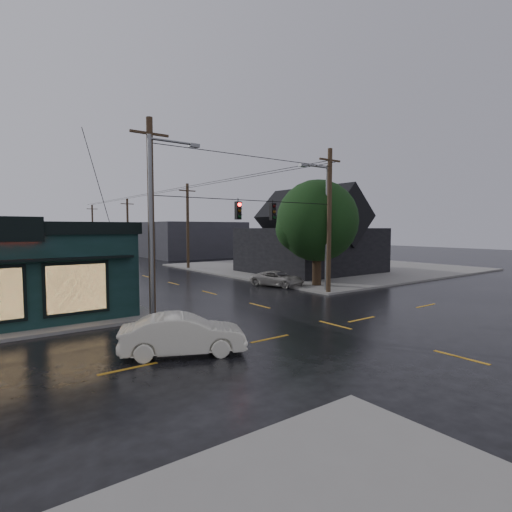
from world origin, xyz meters
TOP-DOWN VIEW (x-y plane):
  - ground_plane at (0.00, 0.00)m, footprint 160.00×160.00m
  - sidewalk_ne at (20.00, 20.00)m, footprint 28.00×28.00m
  - ne_building at (15.00, 17.00)m, footprint 12.60×11.60m
  - corner_tree at (8.29, 9.42)m, footprint 6.42×6.42m
  - utility_pole_nw at (-6.50, 6.50)m, footprint 2.00×0.32m
  - utility_pole_ne at (6.50, 6.50)m, footprint 2.00×0.32m
  - utility_pole_far_a at (6.50, 28.00)m, footprint 2.00×0.32m
  - utility_pole_far_b at (6.50, 48.00)m, footprint 2.00×0.32m
  - utility_pole_far_c at (6.50, 68.00)m, footprint 2.00×0.32m
  - span_signal_assembly at (0.10, 6.50)m, footprint 13.00×0.48m
  - streetlight_nw at (-6.80, 5.80)m, footprint 5.40×0.30m
  - streetlight_ne at (7.00, 7.20)m, footprint 5.40×0.30m
  - bg_building_east at (16.00, 45.00)m, footprint 14.00×12.00m
  - sedan_cream at (-7.86, 0.28)m, footprint 4.78×3.32m
  - suv_silver at (6.00, 11.51)m, footprint 3.28×4.76m

SIDE VIEW (x-z plane):
  - ground_plane at x=0.00m, z-range 0.00..0.00m
  - utility_pole_nw at x=-6.50m, z-range -5.08..5.08m
  - utility_pole_ne at x=6.50m, z-range -5.08..5.08m
  - utility_pole_far_a at x=6.50m, z-range -4.83..4.83m
  - utility_pole_far_b at x=6.50m, z-range -4.58..4.58m
  - utility_pole_far_c at x=6.50m, z-range -4.58..4.58m
  - streetlight_nw at x=-6.80m, z-range -4.58..4.58m
  - streetlight_ne at x=7.00m, z-range -4.58..4.58m
  - sidewalk_ne at x=20.00m, z-range 0.00..0.15m
  - suv_silver at x=6.00m, z-range 0.00..1.21m
  - sedan_cream at x=-7.86m, z-range 0.00..1.49m
  - bg_building_east at x=16.00m, z-range 0.00..5.60m
  - ne_building at x=15.00m, z-range 0.09..8.85m
  - corner_tree at x=8.29m, z-range 1.07..9.36m
  - span_signal_assembly at x=0.10m, z-range 5.08..6.31m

